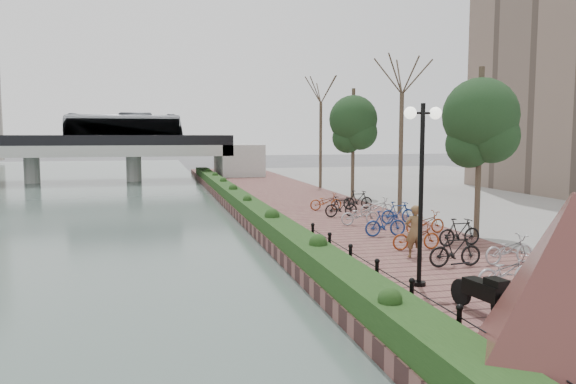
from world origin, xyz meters
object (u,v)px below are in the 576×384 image
object	(u,v)px
granite_monument	(576,288)
pedestrian	(414,231)
motorcycle	(481,291)
lamppost	(422,155)

from	to	relation	value
granite_monument	pedestrian	bearing A→B (deg)	79.40
motorcycle	pedestrian	distance (m)	5.77
lamppost	pedestrian	size ratio (longest dim) A/B	2.79
granite_monument	lamppost	bearing A→B (deg)	87.10
granite_monument	motorcycle	xyz separation A→B (m)	(0.55, 3.44, -1.03)
pedestrian	lamppost	bearing A→B (deg)	69.23
lamppost	motorcycle	bearing A→B (deg)	-84.18
granite_monument	motorcycle	world-z (taller)	granite_monument
granite_monument	lamppost	xyz separation A→B (m)	(0.30, 5.91, 1.89)
pedestrian	motorcycle	bearing A→B (deg)	81.56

